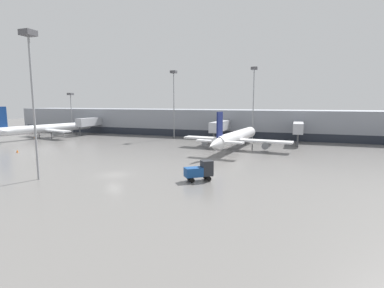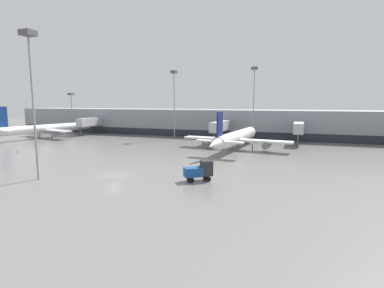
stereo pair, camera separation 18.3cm
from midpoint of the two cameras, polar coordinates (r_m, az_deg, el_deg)
ground_plane at (r=49.84m, az=-14.57°, el=-5.70°), size 320.00×320.00×0.00m
terminal_building at (r=105.59m, az=4.58°, el=4.11°), size 160.00×31.97×9.00m
parked_jet_0 at (r=108.26m, az=-25.82°, el=2.69°), size 21.52×37.14×10.32m
parked_jet_2 at (r=73.96m, az=8.39°, el=1.22°), size 27.14×34.65×9.58m
service_truck_1 at (r=44.42m, az=1.60°, el=-5.05°), size 4.27×3.82×2.97m
traffic_cone_0 at (r=110.64m, az=-27.66°, el=1.21°), size 0.39×0.39×0.57m
traffic_cone_1 at (r=80.47m, az=-30.21°, el=-1.15°), size 0.45×0.45×0.64m
apron_light_mast_0 at (r=91.58m, az=11.81°, el=11.08°), size 1.80×1.80×21.78m
apron_light_mast_3 at (r=50.07m, az=-28.33°, el=12.95°), size 1.80×1.80×21.67m
apron_light_mast_4 at (r=122.60m, az=-21.97°, el=7.66°), size 1.80×1.80×15.00m
apron_light_mast_5 at (r=96.19m, az=-3.38°, el=10.90°), size 1.80×1.80×21.36m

